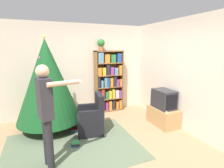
{
  "coord_description": "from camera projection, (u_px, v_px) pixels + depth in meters",
  "views": [
    {
      "loc": [
        -1.14,
        -2.97,
        1.93
      ],
      "look_at": [
        0.48,
        0.92,
        1.05
      ],
      "focal_mm": 28.0,
      "sensor_mm": 36.0,
      "label": 1
    }
  ],
  "objects": [
    {
      "name": "tv_stand",
      "position": [
        163.0,
        116.0,
        4.43
      ],
      "size": [
        0.46,
        0.8,
        0.44
      ],
      "color": "tan",
      "rests_on": "ground_plane"
    },
    {
      "name": "armchair",
      "position": [
        92.0,
        119.0,
        3.99
      ],
      "size": [
        0.65,
        0.64,
        0.92
      ],
      "rotation": [
        0.0,
        0.0,
        -1.72
      ],
      "color": "black",
      "rests_on": "ground_plane"
    },
    {
      "name": "wall_right",
      "position": [
        187.0,
        76.0,
        3.98
      ],
      "size": [
        0.1,
        8.0,
        2.6
      ],
      "color": "beige",
      "rests_on": "ground_plane"
    },
    {
      "name": "ground_plane",
      "position": [
        108.0,
        146.0,
        3.51
      ],
      "size": [
        14.0,
        14.0,
        0.0
      ],
      "primitive_type": "plane",
      "color": "#9E7A56"
    },
    {
      "name": "standing_person",
      "position": [
        46.0,
        109.0,
        2.7
      ],
      "size": [
        0.69,
        0.46,
        1.68
      ],
      "rotation": [
        0.0,
        0.0,
        -1.36
      ],
      "color": "#232328",
      "rests_on": "ground_plane"
    },
    {
      "name": "television",
      "position": [
        164.0,
        99.0,
        4.34
      ],
      "size": [
        0.4,
        0.56,
        0.46
      ],
      "color": "#28282D",
      "rests_on": "tv_stand"
    },
    {
      "name": "game_remote",
      "position": [
        165.0,
        111.0,
        4.12
      ],
      "size": [
        0.04,
        0.12,
        0.02
      ],
      "color": "white",
      "rests_on": "tv_stand"
    },
    {
      "name": "area_rug",
      "position": [
        73.0,
        146.0,
        3.47
      ],
      "size": [
        2.56,
        1.94,
        0.01
      ],
      "color": "#56664C",
      "rests_on": "ground_plane"
    },
    {
      "name": "potted_plant",
      "position": [
        101.0,
        44.0,
        4.99
      ],
      "size": [
        0.22,
        0.22,
        0.33
      ],
      "color": "#935B38",
      "rests_on": "bookshelf"
    },
    {
      "name": "book_pile_by_chair",
      "position": [
        76.0,
        144.0,
        3.49
      ],
      "size": [
        0.18,
        0.17,
        0.09
      ],
      "color": "#284C93",
      "rests_on": "ground_plane"
    },
    {
      "name": "bookshelf",
      "position": [
        109.0,
        82.0,
        5.3
      ],
      "size": [
        0.85,
        0.28,
        1.84
      ],
      "color": "brown",
      "rests_on": "ground_plane"
    },
    {
      "name": "book_pile_near_tree",
      "position": [
        75.0,
        130.0,
        4.1
      ],
      "size": [
        0.22,
        0.19,
        0.07
      ],
      "color": "#284C93",
      "rests_on": "ground_plane"
    },
    {
      "name": "wall_back",
      "position": [
        82.0,
        69.0,
        5.13
      ],
      "size": [
        8.0,
        0.1,
        2.6
      ],
      "color": "beige",
      "rests_on": "ground_plane"
    },
    {
      "name": "christmas_tree",
      "position": [
        47.0,
        81.0,
        4.05
      ],
      "size": [
        1.49,
        1.49,
        2.2
      ],
      "color": "#4C3323",
      "rests_on": "ground_plane"
    }
  ]
}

